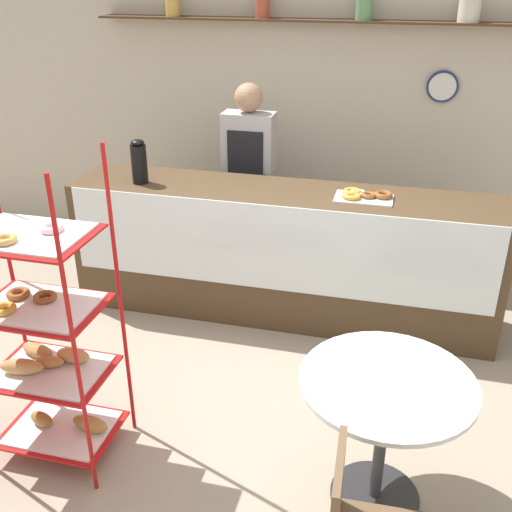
# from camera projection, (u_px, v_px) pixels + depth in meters

# --- Properties ---
(ground_plane) EXTENTS (14.00, 14.00, 0.00)m
(ground_plane) POSITION_uv_depth(u_px,v_px,m) (239.00, 410.00, 3.71)
(ground_plane) COLOR gray
(back_wall) EXTENTS (10.00, 0.30, 2.70)m
(back_wall) POSITION_uv_depth(u_px,v_px,m) (312.00, 108.00, 5.21)
(back_wall) COLOR beige
(back_wall) RESTS_ON ground_plane
(display_counter) EXTENTS (3.18, 0.63, 1.01)m
(display_counter) POSITION_uv_depth(u_px,v_px,m) (282.00, 253.00, 4.56)
(display_counter) COLOR #4C3823
(display_counter) RESTS_ON ground_plane
(pastry_rack) EXTENTS (0.67, 0.50, 1.73)m
(pastry_rack) POSITION_uv_depth(u_px,v_px,m) (48.00, 345.00, 3.14)
(pastry_rack) COLOR #B71414
(pastry_rack) RESTS_ON ground_plane
(person_worker) EXTENTS (0.42, 0.23, 1.66)m
(person_worker) POSITION_uv_depth(u_px,v_px,m) (249.00, 175.00, 4.97)
(person_worker) COLOR #282833
(person_worker) RESTS_ON ground_plane
(cafe_table) EXTENTS (0.83, 0.83, 0.75)m
(cafe_table) POSITION_uv_depth(u_px,v_px,m) (384.00, 410.00, 2.86)
(cafe_table) COLOR #262628
(cafe_table) RESTS_ON ground_plane
(coffee_carafe) EXTENTS (0.12, 0.12, 0.33)m
(coffee_carafe) POSITION_uv_depth(u_px,v_px,m) (139.00, 162.00, 4.42)
(coffee_carafe) COLOR black
(coffee_carafe) RESTS_ON display_counter
(donut_tray_counter) EXTENTS (0.40, 0.24, 0.05)m
(donut_tray_counter) POSITION_uv_depth(u_px,v_px,m) (362.00, 195.00, 4.18)
(donut_tray_counter) COLOR silver
(donut_tray_counter) RESTS_ON display_counter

